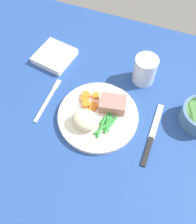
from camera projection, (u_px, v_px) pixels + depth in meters
The scene contains 10 objects.
dining_table at pixel (98, 119), 73.88cm from camera, with size 120.00×90.00×2.00cm.
dinner_plate at pixel (98, 115), 72.52cm from camera, with size 23.49×23.49×1.60cm, color white.
meat_portion at pixel (113, 104), 71.55cm from camera, with size 7.58×5.33×3.38cm, color #B2756B.
mashed_potatoes at pixel (85, 120), 68.41cm from camera, with size 7.84×6.42×4.17cm, color beige.
carrot_slices at pixel (89, 100), 73.58cm from camera, with size 6.10×7.24×1.16cm.
green_beans at pixel (107, 123), 69.81cm from camera, with size 4.82×10.07×0.87cm.
fork at pixel (48, 100), 75.93cm from camera, with size 1.44×16.60×0.40cm.
knife at pixel (152, 135), 69.87cm from camera, with size 1.70×20.50×0.64cm.
water_glass at pixel (144, 71), 76.96cm from camera, with size 7.13×7.13×9.16cm.
napkin at pixel (55, 56), 83.96cm from camera, with size 11.65×11.72×2.22cm, color white.
Camera 1 is at (12.83, -33.39, 65.69)cm, focal length 39.62 mm.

